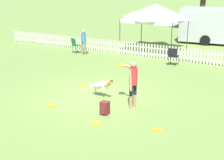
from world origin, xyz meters
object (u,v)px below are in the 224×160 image
(canopy_tent_secondary, at_px, (156,13))
(equipment_trailer, at_px, (217,25))
(leaping_dog, at_px, (100,85))
(spectator_standing, at_px, (84,40))
(folding_chair_center, at_px, (173,55))
(handler_person, at_px, (132,79))
(frisbee_near_handler, at_px, (157,130))
(frisbee_midfield, at_px, (96,123))
(frisbee_near_dog, at_px, (51,106))
(folding_chair_blue_left, at_px, (75,44))
(backpack_on_grass, at_px, (105,108))
(frisbee_far_scatter, at_px, (82,85))

(canopy_tent_secondary, distance_m, equipment_trailer, 5.42)
(leaping_dog, xyz_separation_m, spectator_standing, (-4.44, 5.53, 0.43))
(folding_chair_center, distance_m, canopy_tent_secondary, 3.99)
(handler_person, relative_size, frisbee_near_handler, 6.09)
(frisbee_midfield, relative_size, equipment_trailer, 0.05)
(leaping_dog, distance_m, frisbee_near_dog, 1.96)
(handler_person, distance_m, frisbee_near_handler, 2.11)
(frisbee_near_dog, relative_size, folding_chair_blue_left, 0.29)
(backpack_on_grass, bearing_deg, equipment_trailer, 87.65)
(leaping_dog, height_order, equipment_trailer, equipment_trailer)
(folding_chair_blue_left, bearing_deg, frisbee_far_scatter, 148.56)
(handler_person, distance_m, frisbee_near_dog, 2.95)
(frisbee_near_handler, distance_m, equipment_trailer, 14.75)
(handler_person, relative_size, frisbee_near_dog, 6.09)
(frisbee_near_handler, relative_size, equipment_trailer, 0.05)
(leaping_dog, bearing_deg, spectator_standing, -127.52)
(handler_person, distance_m, backpack_on_grass, 1.35)
(leaping_dog, height_order, frisbee_far_scatter, leaping_dog)
(handler_person, relative_size, frisbee_midfield, 6.09)
(frisbee_near_dog, height_order, equipment_trailer, equipment_trailer)
(frisbee_near_handler, bearing_deg, equipment_trailer, 95.08)
(frisbee_near_handler, height_order, folding_chair_blue_left, folding_chair_blue_left)
(frisbee_midfield, bearing_deg, handler_person, 77.02)
(folding_chair_center, height_order, spectator_standing, spectator_standing)
(frisbee_near_handler, xyz_separation_m, frisbee_near_dog, (-3.85, -0.04, 0.00))
(handler_person, distance_m, folding_chair_blue_left, 8.91)
(handler_person, xyz_separation_m, frisbee_near_handler, (1.38, -1.23, -1.00))
(leaping_dog, distance_m, folding_chair_center, 5.72)
(frisbee_far_scatter, height_order, folding_chair_blue_left, folding_chair_blue_left)
(leaping_dog, height_order, canopy_tent_secondary, canopy_tent_secondary)
(folding_chair_center, relative_size, spectator_standing, 0.61)
(leaping_dog, bearing_deg, folding_chair_center, -175.17)
(leaping_dog, bearing_deg, equipment_trailer, -172.96)
(folding_chair_blue_left, relative_size, canopy_tent_secondary, 0.28)
(frisbee_near_handler, xyz_separation_m, backpack_on_grass, (-1.89, 0.26, 0.20))
(canopy_tent_secondary, bearing_deg, frisbee_near_dog, -88.63)
(folding_chair_blue_left, bearing_deg, canopy_tent_secondary, -122.40)
(equipment_trailer, bearing_deg, frisbee_midfield, -97.85)
(leaping_dog, xyz_separation_m, folding_chair_center, (0.89, 5.65, 0.09))
(backpack_on_grass, height_order, folding_chair_center, folding_chair_center)
(handler_person, xyz_separation_m, frisbee_near_dog, (-2.47, -1.27, -1.00))
(leaping_dog, height_order, frisbee_near_dog, leaping_dog)
(handler_person, bearing_deg, frisbee_far_scatter, 82.59)
(frisbee_near_handler, relative_size, canopy_tent_secondary, 0.08)
(spectator_standing, bearing_deg, folding_chair_blue_left, -23.92)
(frisbee_far_scatter, relative_size, folding_chair_blue_left, 0.29)
(folding_chair_blue_left, bearing_deg, handler_person, 158.56)
(frisbee_midfield, distance_m, folding_chair_blue_left, 9.87)
(frisbee_midfield, bearing_deg, folding_chair_blue_left, 128.99)
(equipment_trailer, bearing_deg, folding_chair_blue_left, -137.97)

